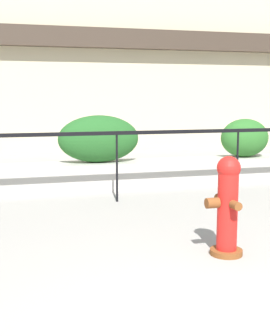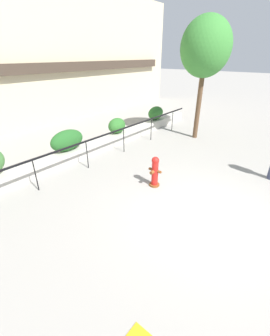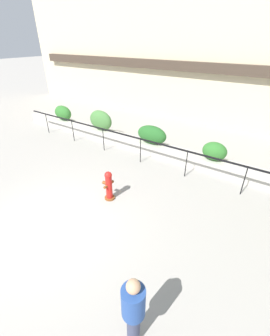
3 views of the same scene
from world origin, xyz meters
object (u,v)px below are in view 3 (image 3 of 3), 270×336
Objects in this scene: hedge_bush_1 at (101,120)px; fire_hydrant at (109,185)px; hedge_bush_3 at (215,151)px; hedge_bush_2 at (152,135)px; hedge_bush_0 at (63,113)px; pedestrian at (133,309)px.

hedge_bush_1 reaches higher than fire_hydrant.
hedge_bush_2 is at bearing 180.00° from hedge_bush_3.
hedge_bush_0 is 12.10m from pedestrian.
hedge_bush_3 is at bearing 59.47° from fire_hydrant.
pedestrian reaches higher than hedge_bush_3.
hedge_bush_2 is 1.38× the size of fire_hydrant.
hedge_bush_0 is 3.03m from hedge_bush_1.
hedge_bush_2 reaches higher than hedge_bush_3.
hedge_bush_2 is at bearing 0.00° from hedge_bush_0.
hedge_bush_0 is 9.15m from hedge_bush_3.
fire_hydrant is (-2.31, -3.92, -0.33)m from hedge_bush_3.
pedestrian reaches higher than hedge_bush_0.
hedge_bush_1 is 0.96× the size of hedge_bush_2.
hedge_bush_0 is 7.89m from fire_hydrant.
hedge_bush_2 is 2.95m from hedge_bush_3.
pedestrian reaches higher than hedge_bush_1.
hedge_bush_1 is at bearing 134.80° from pedestrian.
pedestrian is at bearing -34.97° from hedge_bush_0.
fire_hydrant is at bearing -45.87° from hedge_bush_1.
hedge_bush_1 is at bearing 180.00° from hedge_bush_3.
fire_hydrant is at bearing -120.53° from hedge_bush_3.
fire_hydrant is 4.33m from pedestrian.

